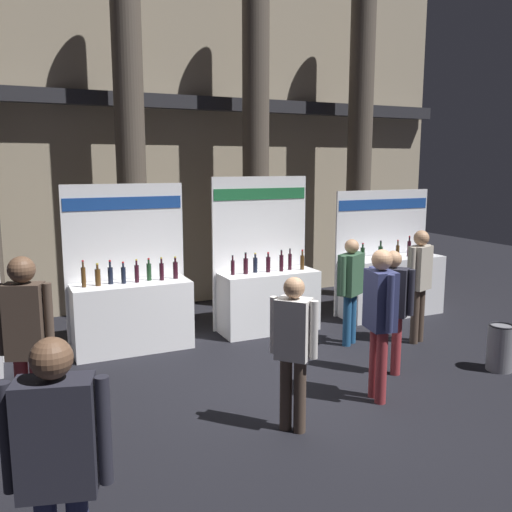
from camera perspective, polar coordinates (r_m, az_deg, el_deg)
ground_plane at (r=6.67m, az=4.88°, el=-13.95°), size 24.00×24.00×0.00m
hall_colonnade at (r=10.31m, az=-7.66°, el=13.32°), size 11.25×1.34×6.83m
exhibitor_booth_1 at (r=8.10m, az=-12.86°, el=-5.38°), size 1.74×0.66×2.38m
exhibitor_booth_2 at (r=8.79m, az=1.21°, el=-3.95°), size 1.65×0.66×2.46m
exhibitor_booth_3 at (r=9.98m, az=13.89°, el=-2.61°), size 1.96×0.66×2.20m
trash_bin at (r=7.86m, az=24.16°, el=-8.70°), size 0.33×0.33×0.62m
visitor_1 at (r=5.49m, az=-22.86°, el=-7.74°), size 0.48×0.32×1.85m
visitor_2 at (r=5.45m, az=3.93°, el=-8.97°), size 0.40×0.41×1.58m
visitor_4 at (r=6.25m, az=12.82°, el=-5.62°), size 0.33×0.53×1.74m
visitor_5 at (r=8.46m, az=16.69°, el=-2.12°), size 0.48×0.32×1.70m
visitor_6 at (r=8.14m, az=9.86°, el=-2.72°), size 0.52×0.41×1.59m
visitor_7 at (r=3.42m, az=-19.98°, el=-19.16°), size 0.58×0.33×1.75m
visitor_8 at (r=7.11m, az=13.96°, el=-4.68°), size 0.41×0.46×1.60m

